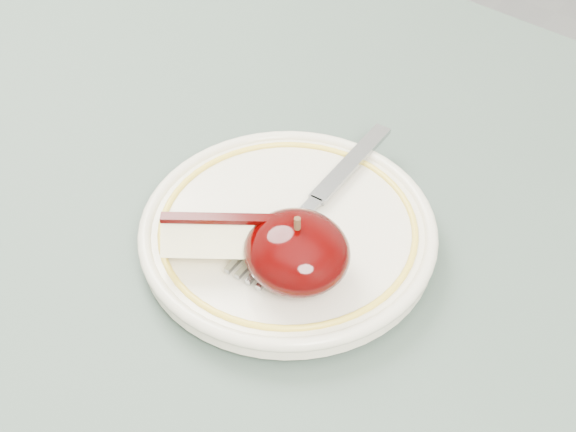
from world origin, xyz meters
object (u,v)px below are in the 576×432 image
Objects in this scene: fork at (315,201)px; apple_half at (297,252)px; plate at (288,231)px; table at (199,417)px.

apple_half is at bearing -158.14° from fork.
apple_half reaches higher than plate.
table is at bearing -88.88° from plate.
table is 0.17m from fork.
apple_half is (0.03, -0.03, 0.02)m from plate.
plate reaches higher than table.
table is 0.15m from apple_half.
plate is 0.05m from apple_half.
table is at bearing 174.74° from fork.
apple_half is 0.37× the size of fork.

